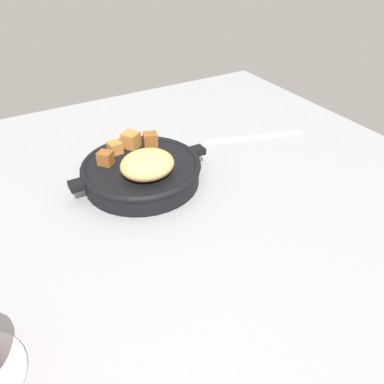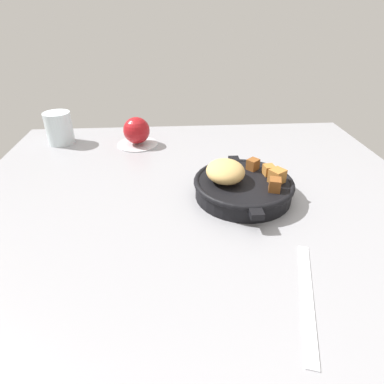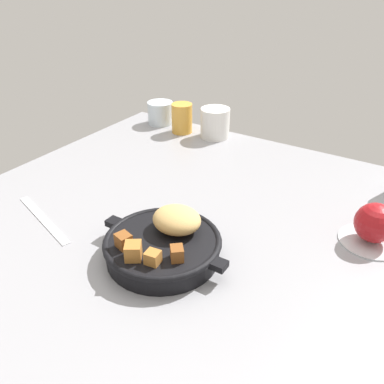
{
  "view_description": "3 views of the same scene",
  "coord_description": "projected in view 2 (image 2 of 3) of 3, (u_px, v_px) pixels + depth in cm",
  "views": [
    {
      "loc": [
        24.34,
        44.14,
        38.51
      ],
      "look_at": [
        0.63,
        3.21,
        4.66
      ],
      "focal_mm": 35.94,
      "sensor_mm": 36.0,
      "label": 1
    },
    {
      "loc": [
        -54.8,
        5.28,
        36.18
      ],
      "look_at": [
        0.23,
        1.51,
        3.4
      ],
      "focal_mm": 30.33,
      "sensor_mm": 36.0,
      "label": 2
    },
    {
      "loc": [
        38.5,
        -54.85,
        46.44
      ],
      "look_at": [
        2.25,
        2.03,
        7.34
      ],
      "focal_mm": 37.91,
      "sensor_mm": 36.0,
      "label": 3
    }
  ],
  "objects": [
    {
      "name": "saucer_plate",
      "position": [
        138.0,
        144.0,
        0.94
      ],
      "size": [
        11.64,
        11.64,
        0.6
      ],
      "primitive_type": "cylinder",
      "color": "#B7BABF",
      "rests_on": "ground_plane"
    },
    {
      "name": "butter_knife",
      "position": [
        307.0,
        296.0,
        0.46
      ],
      "size": [
        21.36,
        8.16,
        0.36
      ],
      "primitive_type": "cube",
      "rotation": [
        0.0,
        0.0,
        -0.31
      ],
      "color": "silver",
      "rests_on": "ground_plane"
    },
    {
      "name": "ground_plane",
      "position": [
        199.0,
        212.0,
        0.66
      ],
      "size": [
        98.23,
        100.55,
        2.4
      ],
      "primitive_type": "cube",
      "color": "gray"
    },
    {
      "name": "red_apple",
      "position": [
        137.0,
        130.0,
        0.92
      ],
      "size": [
        7.46,
        7.46,
        7.46
      ],
      "primitive_type": "sphere",
      "color": "maroon",
      "rests_on": "saucer_plate"
    },
    {
      "name": "water_glass_tall",
      "position": [
        59.0,
        128.0,
        0.93
      ],
      "size": [
        7.5,
        7.5,
        9.01
      ],
      "primitive_type": "cylinder",
      "color": "silver",
      "rests_on": "ground_plane"
    },
    {
      "name": "cast_iron_skillet",
      "position": [
        242.0,
        185.0,
        0.68
      ],
      "size": [
        25.19,
        20.93,
        8.0
      ],
      "color": "black",
      "rests_on": "ground_plane"
    }
  ]
}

